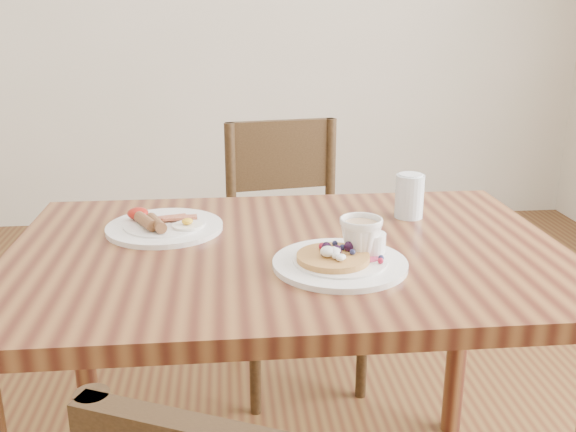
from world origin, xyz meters
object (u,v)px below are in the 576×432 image
Objects in this scene: pancake_plate at (342,260)px; teacup_saucer at (360,241)px; breakfast_plate at (163,225)px; chair_far at (291,240)px; water_glass at (409,196)px; dining_table at (288,288)px.

teacup_saucer is at bearing 34.49° from pancake_plate.
breakfast_plate is 1.93× the size of teacup_saucer.
chair_far reaches higher than pancake_plate.
teacup_saucer is at bearing -123.40° from water_glass.
pancake_plate is 0.37m from water_glass.
dining_table is 0.33m from breakfast_plate.
pancake_plate is at bearing -51.19° from dining_table.
breakfast_plate is (-0.28, 0.14, 0.11)m from dining_table.
chair_far is at bearing 59.14° from breakfast_plate.
water_glass is at bearing 103.20° from chair_far.
teacup_saucer is at bearing -28.73° from breakfast_plate.
dining_table is 4.44× the size of pancake_plate.
teacup_saucer is at bearing -33.03° from dining_table.
water_glass is at bearing 53.59° from pancake_plate.
breakfast_plate reaches higher than dining_table.
chair_far is at bearing 90.86° from pancake_plate.
dining_table is 1.36× the size of chair_far.
breakfast_plate is 0.60m from water_glass.
chair_far is (0.08, 0.75, -0.16)m from dining_table.
teacup_saucer reaches higher than breakfast_plate.
chair_far is 0.89m from teacup_saucer.
pancake_plate is at bearing -126.41° from water_glass.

